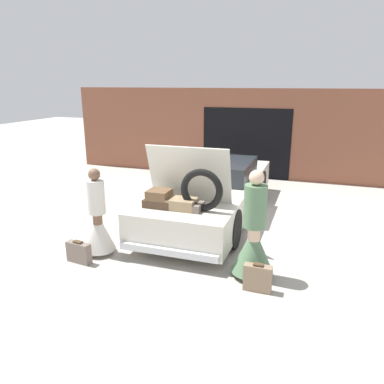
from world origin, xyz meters
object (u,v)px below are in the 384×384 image
Objects in this scene: person_right at (254,240)px; suitcase_beside_left_person at (79,252)px; suitcase_beside_right_person at (258,278)px; car at (212,191)px; person_left at (98,224)px.

person_right reaches higher than suitcase_beside_left_person.
suitcase_beside_left_person is 1.07× the size of suitcase_beside_right_person.
car is 11.64× the size of suitcase_beside_left_person.
person_left is 2.95m from suitcase_beside_right_person.
car is 12.42× the size of suitcase_beside_right_person.
car reaches higher than person_left.
car is at bearing 117.54° from suitcase_beside_right_person.
suitcase_beside_right_person is (2.91, -0.35, -0.35)m from person_left.
car is 3.33m from suitcase_beside_right_person.
car is at bearing 145.50° from person_left.
person_left is 0.90× the size of person_right.
person_left is at bearing 173.10° from suitcase_beside_right_person.
suitcase_beside_left_person is (-0.13, -0.43, -0.38)m from person_left.
person_right is (2.76, 0.05, 0.06)m from person_left.
person_right is (1.38, -2.53, 0.03)m from car.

